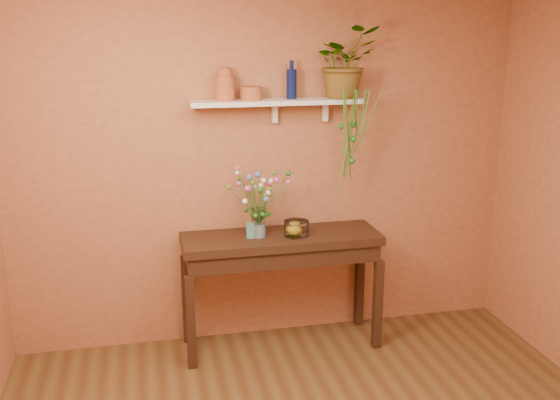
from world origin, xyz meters
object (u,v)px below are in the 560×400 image
blue_bottle (292,83)px  glass_vase (259,225)px  spider_plant (344,62)px  bouquet (258,191)px  terracotta_jug (225,84)px  sideboard (281,251)px  glass_bowl (296,229)px

blue_bottle → glass_vase: bearing=-150.5°
spider_plant → bouquet: size_ratio=1.11×
blue_bottle → terracotta_jug: bearing=-178.6°
bouquet → terracotta_jug: bearing=142.0°
terracotta_jug → bouquet: (0.21, -0.16, -0.78)m
spider_plant → bouquet: bearing=-168.1°
sideboard → terracotta_jug: terracotta_jug is taller
bouquet → glass_vase: bearing=70.2°
spider_plant → glass_vase: spider_plant is taller
terracotta_jug → glass_vase: size_ratio=1.10×
spider_plant → bouquet: (-0.69, -0.15, -0.93)m
blue_bottle → bouquet: 0.85m
sideboard → terracotta_jug: size_ratio=6.22×
spider_plant → glass_vase: (-0.69, -0.13, -1.19)m
sideboard → blue_bottle: size_ratio=5.35×
sideboard → bouquet: (-0.18, -0.02, 0.49)m
glass_vase → blue_bottle: bearing=29.5°
blue_bottle → spider_plant: bearing=-4.1°
terracotta_jug → bouquet: terracotta_jug is taller
terracotta_jug → glass_vase: 1.07m
glass_vase → bouquet: (-0.00, -0.01, 0.26)m
terracotta_jug → spider_plant: (0.90, -0.02, 0.15)m
terracotta_jug → bouquet: bearing=-38.0°
sideboard → glass_bowl: size_ratio=7.92×
glass_vase → bouquet: size_ratio=0.46×
glass_bowl → sideboard: bearing=160.3°
terracotta_jug → spider_plant: 0.92m
glass_vase → glass_bowl: size_ratio=1.15×
terracotta_jug → spider_plant: spider_plant is taller
glass_vase → bouquet: 0.26m
spider_plant → glass_bowl: (-0.40, -0.17, -1.23)m
glass_vase → bouquet: bouquet is taller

